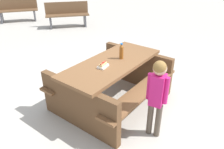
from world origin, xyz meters
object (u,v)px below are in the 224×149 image
park_bench_near (67,14)px  child_in_coat (157,90)px  picnic_table (112,79)px  park_bench_mid (17,10)px  hotdog_tray (103,65)px  soda_bottle (121,52)px

park_bench_near → child_in_coat: bearing=60.7°
picnic_table → park_bench_mid: bearing=-106.9°
picnic_table → hotdog_tray: 0.41m
picnic_table → park_bench_near: park_bench_near is taller
soda_bottle → park_bench_near: size_ratio=0.18×
soda_bottle → park_bench_mid: 6.57m
child_in_coat → park_bench_mid: size_ratio=0.77×
hotdog_tray → park_bench_mid: park_bench_mid is taller
park_bench_mid → picnic_table: bearing=73.1°
park_bench_mid → soda_bottle: bearing=74.8°
picnic_table → child_in_coat: bearing=75.0°
child_in_coat → park_bench_near: size_ratio=0.79×
picnic_table → park_bench_near: 4.95m
park_bench_mid → child_in_coat: bearing=73.3°
soda_bottle → hotdog_tray: size_ratio=1.32×
picnic_table → park_bench_mid: 6.57m
hotdog_tray → park_bench_near: bearing=-124.2°
child_in_coat → park_bench_mid: bearing=-106.7°
park_bench_near → picnic_table: bearing=57.9°
picnic_table → park_bench_mid: park_bench_mid is taller
child_in_coat → park_bench_near: (-2.88, -5.14, -0.27)m
park_bench_near → hotdog_tray: bearing=55.8°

